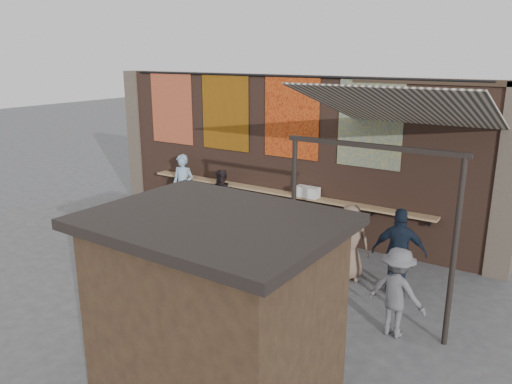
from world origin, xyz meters
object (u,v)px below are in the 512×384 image
(scooter_stool_0, at_px, (185,205))
(shopper_navy, at_px, (399,252))
(diner_left, at_px, (183,186))
(scooter_stool_5, at_px, (281,226))
(scooter_stool_4, at_px, (259,221))
(scooter_stool_2, at_px, (220,211))
(scooter_stool_6, at_px, (303,231))
(market_stall, at_px, (216,334))
(scooter_stool_1, at_px, (201,209))
(shopper_grey, at_px, (397,292))
(scooter_stool_3, at_px, (239,216))
(diner_right, at_px, (223,199))
(shelf_box, at_px, (307,192))
(shopper_tan, at_px, (350,242))
(scooter_stool_7, at_px, (325,233))

(scooter_stool_0, bearing_deg, shopper_navy, -11.45)
(shopper_navy, bearing_deg, diner_left, -28.06)
(scooter_stool_5, bearing_deg, scooter_stool_4, -178.86)
(scooter_stool_2, height_order, scooter_stool_5, scooter_stool_2)
(scooter_stool_6, xyz_separation_m, shopper_navy, (2.75, -1.36, 0.53))
(shopper_navy, bearing_deg, market_stall, 65.23)
(scooter_stool_1, distance_m, shopper_grey, 6.93)
(scooter_stool_5, bearing_deg, scooter_stool_0, 179.89)
(scooter_stool_1, bearing_deg, scooter_stool_3, 2.74)
(market_stall, bearing_deg, scooter_stool_0, 135.07)
(diner_right, bearing_deg, shelf_box, -19.26)
(diner_left, distance_m, shopper_tan, 5.61)
(diner_left, bearing_deg, scooter_stool_5, -9.42)
(scooter_stool_2, bearing_deg, market_stall, -53.01)
(shopper_navy, bearing_deg, shelf_box, -46.60)
(scooter_stool_0, distance_m, scooter_stool_7, 4.37)
(shopper_grey, bearing_deg, scooter_stool_5, -28.16)
(shopper_tan, bearing_deg, scooter_stool_4, 130.77)
(scooter_stool_2, distance_m, shopper_grey, 6.40)
(shopper_navy, relative_size, shopper_tan, 1.09)
(scooter_stool_0, height_order, diner_left, diner_left)
(scooter_stool_0, xyz_separation_m, scooter_stool_7, (4.37, -0.04, 0.06))
(scooter_stool_0, bearing_deg, scooter_stool_2, 2.16)
(shopper_tan, height_order, market_stall, market_stall)
(scooter_stool_2, relative_size, scooter_stool_7, 0.93)
(scooter_stool_1, height_order, scooter_stool_7, scooter_stool_7)
(scooter_stool_1, height_order, scooter_stool_3, scooter_stool_1)
(scooter_stool_4, bearing_deg, scooter_stool_0, 179.56)
(scooter_stool_5, bearing_deg, diner_right, 179.53)
(scooter_stool_3, relative_size, shopper_navy, 0.43)
(scooter_stool_5, distance_m, shopper_navy, 3.64)
(shelf_box, distance_m, diner_left, 3.76)
(scooter_stool_3, bearing_deg, scooter_stool_5, -2.82)
(scooter_stool_6, xyz_separation_m, diner_right, (-2.41, -0.04, 0.44))
(diner_left, relative_size, shopper_navy, 1.05)
(scooter_stool_3, height_order, market_stall, market_stall)
(scooter_stool_0, relative_size, scooter_stool_6, 1.08)
(scooter_stool_0, distance_m, shopper_tan, 5.58)
(shopper_grey, bearing_deg, scooter_stool_7, -38.84)
(scooter_stool_7, bearing_deg, scooter_stool_1, 179.45)
(scooter_stool_4, height_order, diner_right, diner_right)
(scooter_stool_4, relative_size, shopper_navy, 0.46)
(scooter_stool_1, distance_m, diner_left, 0.83)
(scooter_stool_1, height_order, scooter_stool_6, scooter_stool_1)
(scooter_stool_0, height_order, scooter_stool_5, scooter_stool_5)
(scooter_stool_7, bearing_deg, scooter_stool_5, 178.56)
(scooter_stool_3, xyz_separation_m, scooter_stool_5, (1.32, -0.06, 0.01))
(shopper_tan, relative_size, market_stall, 0.60)
(scooter_stool_7, relative_size, shopper_navy, 0.52)
(scooter_stool_4, relative_size, diner_right, 0.51)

